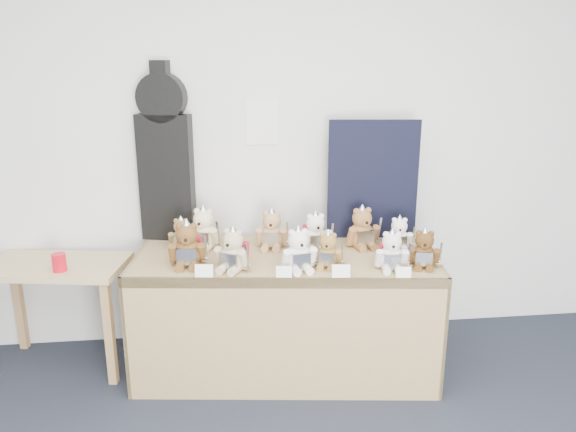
{
  "coord_description": "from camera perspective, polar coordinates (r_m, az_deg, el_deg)",
  "views": [
    {
      "loc": [
        -0.27,
        -1.19,
        1.94
      ],
      "look_at": [
        0.1,
        1.91,
        1.04
      ],
      "focal_mm": 35.0,
      "sensor_mm": 36.0,
      "label": 1
    }
  ],
  "objects": [
    {
      "name": "side_table",
      "position": [
        3.79,
        -22.39,
        -6.18
      ],
      "size": [
        0.91,
        0.61,
        0.7
      ],
      "rotation": [
        0.0,
        0.0,
        -0.17
      ],
      "color": "tan",
      "rests_on": "floor"
    },
    {
      "name": "teddy_back_centre_left",
      "position": [
        3.52,
        -1.66,
        -1.53
      ],
      "size": [
        0.23,
        0.2,
        0.28
      ],
      "rotation": [
        0.0,
        0.0,
        -0.19
      ],
      "color": "tan",
      "rests_on": "display_table"
    },
    {
      "name": "teddy_back_far_left",
      "position": [
        3.58,
        -10.77,
        -1.87
      ],
      "size": [
        0.18,
        0.15,
        0.22
      ],
      "rotation": [
        0.0,
        0.0,
        -0.09
      ],
      "color": "olive",
      "rests_on": "display_table"
    },
    {
      "name": "teddy_back_right",
      "position": [
        3.56,
        7.54,
        -1.33
      ],
      "size": [
        0.24,
        0.21,
        0.29
      ],
      "rotation": [
        0.0,
        0.0,
        0.19
      ],
      "color": "olive",
      "rests_on": "display_table"
    },
    {
      "name": "teddy_front_far_left",
      "position": [
        3.27,
        -10.18,
        -3.08
      ],
      "size": [
        0.24,
        0.2,
        0.29
      ],
      "rotation": [
        0.0,
        0.0,
        -0.06
      ],
      "color": "brown",
      "rests_on": "display_table"
    },
    {
      "name": "guitar_case",
      "position": [
        3.67,
        -12.37,
        6.07
      ],
      "size": [
        0.36,
        0.19,
        1.14
      ],
      "rotation": [
        0.0,
        0.0,
        -0.26
      ],
      "color": "black",
      "rests_on": "display_table"
    },
    {
      "name": "teddy_back_left",
      "position": [
        3.54,
        -8.59,
        -1.45
      ],
      "size": [
        0.24,
        0.23,
        0.3
      ],
      "rotation": [
        0.0,
        0.0,
        -0.36
      ],
      "color": "beige",
      "rests_on": "display_table"
    },
    {
      "name": "teddy_back_end",
      "position": [
        3.56,
        11.21,
        -1.88
      ],
      "size": [
        0.19,
        0.17,
        0.23
      ],
      "rotation": [
        0.0,
        0.0,
        -0.19
      ],
      "color": "white",
      "rests_on": "display_table"
    },
    {
      "name": "entry_card_a",
      "position": [
        3.11,
        -8.54,
        -5.53
      ],
      "size": [
        0.1,
        0.03,
        0.07
      ],
      "primitive_type": "cube",
      "rotation": [
        -0.24,
        0.0,
        -0.13
      ],
      "color": "white",
      "rests_on": "display_table"
    },
    {
      "name": "teddy_front_centre",
      "position": [
        3.16,
        1.08,
        -3.61
      ],
      "size": [
        0.23,
        0.2,
        0.28
      ],
      "rotation": [
        0.0,
        0.0,
        0.17
      ],
      "color": "white",
      "rests_on": "display_table"
    },
    {
      "name": "entry_card_b",
      "position": [
        3.08,
        -0.41,
        -5.68
      ],
      "size": [
        0.09,
        0.03,
        0.06
      ],
      "primitive_type": "cube",
      "rotation": [
        -0.24,
        0.0,
        -0.13
      ],
      "color": "white",
      "rests_on": "display_table"
    },
    {
      "name": "room_shell",
      "position": [
        3.72,
        -2.7,
        9.53
      ],
      "size": [
        6.0,
        6.0,
        6.0
      ],
      "color": "silver",
      "rests_on": "floor"
    },
    {
      "name": "navy_board",
      "position": [
        3.69,
        8.61,
        3.63
      ],
      "size": [
        0.58,
        0.09,
        0.78
      ],
      "primitive_type": "cube",
      "rotation": [
        0.0,
        0.0,
        -0.11
      ],
      "color": "black",
      "rests_on": "display_table"
    },
    {
      "name": "entry_card_c",
      "position": [
        3.09,
        5.41,
        -5.59
      ],
      "size": [
        0.1,
        0.03,
        0.07
      ],
      "primitive_type": "cube",
      "rotation": [
        -0.24,
        0.0,
        -0.13
      ],
      "color": "white",
      "rests_on": "display_table"
    },
    {
      "name": "teddy_front_left",
      "position": [
        3.17,
        -5.61,
        -3.61
      ],
      "size": [
        0.22,
        0.22,
        0.28
      ],
      "rotation": [
        0.0,
        0.0,
        -0.51
      ],
      "color": "tan",
      "rests_on": "display_table"
    },
    {
      "name": "teddy_front_far_right",
      "position": [
        3.22,
        10.48,
        -3.65
      ],
      "size": [
        0.21,
        0.19,
        0.26
      ],
      "rotation": [
        0.0,
        0.0,
        -0.15
      ],
      "color": "silver",
      "rests_on": "display_table"
    },
    {
      "name": "teddy_back_centre_right",
      "position": [
        3.48,
        2.82,
        -1.79
      ],
      "size": [
        0.22,
        0.19,
        0.27
      ],
      "rotation": [
        0.0,
        0.0,
        0.11
      ],
      "color": "white",
      "rests_on": "display_table"
    },
    {
      "name": "red_cup",
      "position": [
        3.59,
        -22.22,
        -4.39
      ],
      "size": [
        0.08,
        0.08,
        0.11
      ],
      "primitive_type": "cylinder",
      "color": "red",
      "rests_on": "side_table"
    },
    {
      "name": "teddy_front_right",
      "position": [
        3.22,
        4.06,
        -3.6
      ],
      "size": [
        0.19,
        0.18,
        0.23
      ],
      "rotation": [
        0.0,
        0.0,
        -0.33
      ],
      "color": "olive",
      "rests_on": "display_table"
    },
    {
      "name": "display_table",
      "position": [
        3.42,
        -0.28,
        -6.95
      ],
      "size": [
        1.91,
        0.98,
        0.76
      ],
      "rotation": [
        0.0,
        0.0,
        -0.13
      ],
      "color": "olive",
      "rests_on": "floor"
    },
    {
      "name": "entry_card_d",
      "position": [
        3.14,
        11.65,
        -5.62
      ],
      "size": [
        0.09,
        0.03,
        0.06
      ],
      "primitive_type": "cube",
      "rotation": [
        -0.24,
        0.0,
        -0.13
      ],
      "color": "white",
      "rests_on": "display_table"
    },
    {
      "name": "teddy_front_end",
      "position": [
        3.3,
        13.65,
        -3.43
      ],
      "size": [
        0.2,
        0.19,
        0.25
      ],
      "rotation": [
        0.0,
        0.0,
        -0.3
      ],
      "color": "#51361B",
      "rests_on": "display_table"
    }
  ]
}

